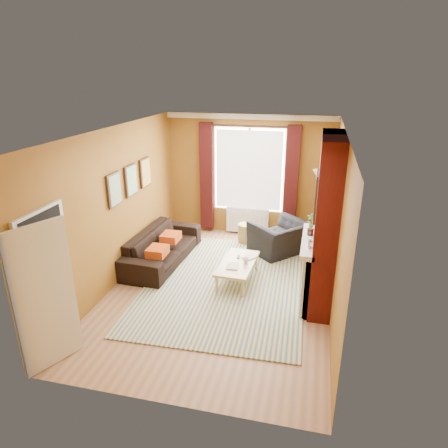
{
  "coord_description": "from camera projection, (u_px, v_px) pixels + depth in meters",
  "views": [
    {
      "loc": [
        1.51,
        -6.12,
        3.66
      ],
      "look_at": [
        0.0,
        0.25,
        1.15
      ],
      "focal_mm": 32.0,
      "sensor_mm": 36.0,
      "label": 1
    }
  ],
  "objects": [
    {
      "name": "sofa",
      "position": [
        162.0,
        247.0,
        8.11
      ],
      "size": [
        0.99,
        2.28,
        0.65
      ],
      "primitive_type": "imported",
      "rotation": [
        0.0,
        0.0,
        1.52
      ],
      "color": "black",
      "rests_on": "ground"
    },
    {
      "name": "book_a",
      "position": [
        227.0,
        266.0,
        7.14
      ],
      "size": [
        0.22,
        0.29,
        0.03
      ],
      "primitive_type": "imported",
      "rotation": [
        0.0,
        0.0,
        0.06
      ],
      "color": "#999999",
      "rests_on": "coffee_table"
    },
    {
      "name": "striped_rug",
      "position": [
        226.0,
        283.0,
        7.35
      ],
      "size": [
        2.96,
        4.01,
        0.02
      ],
      "rotation": [
        0.0,
        0.0,
        0.03
      ],
      "color": "#345790",
      "rests_on": "ground"
    },
    {
      "name": "floor_lamp",
      "position": [
        317.0,
        186.0,
        8.53
      ],
      "size": [
        0.33,
        0.33,
        1.72
      ],
      "rotation": [
        0.0,
        0.0,
        0.37
      ],
      "color": "black",
      "rests_on": "ground"
    },
    {
      "name": "armchair",
      "position": [
        279.0,
        238.0,
        8.47
      ],
      "size": [
        1.43,
        1.43,
        0.7
      ],
      "primitive_type": "imported",
      "rotation": [
        0.0,
        0.0,
        3.96
      ],
      "color": "black",
      "rests_on": "ground"
    },
    {
      "name": "mug",
      "position": [
        246.0,
        261.0,
        7.24
      ],
      "size": [
        0.12,
        0.12,
        0.1
      ],
      "primitive_type": "imported",
      "rotation": [
        0.0,
        0.0,
        0.15
      ],
      "color": "#999999",
      "rests_on": "coffee_table"
    },
    {
      "name": "ground",
      "position": [
        221.0,
        288.0,
        7.2
      ],
      "size": [
        5.5,
        5.5,
        0.0
      ],
      "primitive_type": "plane",
      "color": "brown",
      "rests_on": "ground"
    },
    {
      "name": "wicker_stool",
      "position": [
        246.0,
        233.0,
        9.05
      ],
      "size": [
        0.41,
        0.41,
        0.45
      ],
      "rotation": [
        0.0,
        0.0,
        0.18
      ],
      "color": "olive",
      "rests_on": "ground"
    },
    {
      "name": "tv_remote",
      "position": [
        239.0,
        257.0,
        7.49
      ],
      "size": [
        0.06,
        0.15,
        0.02
      ],
      "rotation": [
        0.0,
        0.0,
        0.09
      ],
      "color": "#252528",
      "rests_on": "coffee_table"
    },
    {
      "name": "coffee_table",
      "position": [
        238.0,
        264.0,
        7.31
      ],
      "size": [
        0.65,
        1.21,
        0.39
      ],
      "rotation": [
        0.0,
        0.0,
        -0.05
      ],
      "color": "#D2B679",
      "rests_on": "ground"
    },
    {
      "name": "book_b",
      "position": [
        246.0,
        256.0,
        7.54
      ],
      "size": [
        0.3,
        0.32,
        0.02
      ],
      "primitive_type": "imported",
      "rotation": [
        0.0,
        0.0,
        -0.61
      ],
      "color": "#999999",
      "rests_on": "coffee_table"
    },
    {
      "name": "room_walls",
      "position": [
        261.0,
        214.0,
        6.82
      ],
      "size": [
        3.82,
        5.54,
        2.83
      ],
      "color": "brown",
      "rests_on": "ground"
    }
  ]
}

